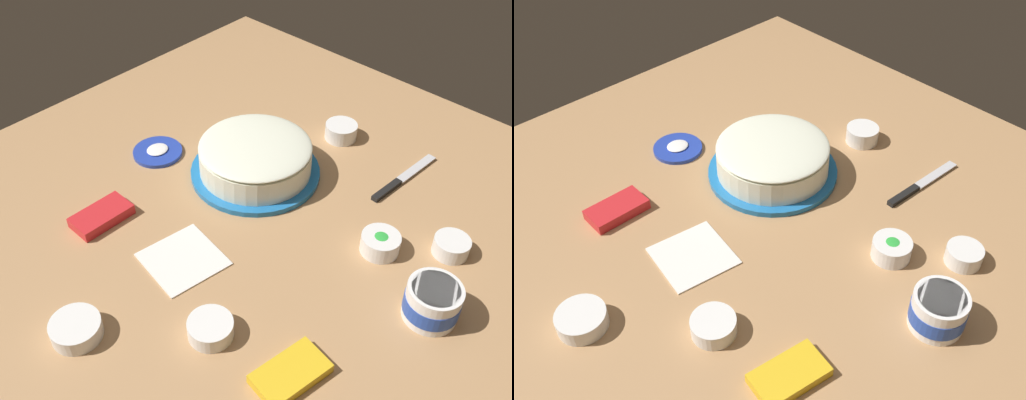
% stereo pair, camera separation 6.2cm
% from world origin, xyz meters
% --- Properties ---
extents(ground_plane, '(1.54, 1.54, 0.00)m').
position_xyz_m(ground_plane, '(0.00, 0.00, 0.00)').
color(ground_plane, tan).
extents(frosted_cake, '(0.32, 0.32, 0.10)m').
position_xyz_m(frosted_cake, '(-0.15, -0.14, 0.05)').
color(frosted_cake, '#1E6BB2').
rests_on(frosted_cake, ground_plane).
extents(frosting_tub, '(0.11, 0.11, 0.08)m').
position_xyz_m(frosting_tub, '(-0.07, 0.39, 0.04)').
color(frosting_tub, white).
rests_on(frosting_tub, ground_plane).
extents(frosting_tub_lid, '(0.12, 0.12, 0.02)m').
position_xyz_m(frosting_tub_lid, '(-0.04, -0.38, 0.01)').
color(frosting_tub_lid, '#233DAD').
rests_on(frosting_tub_lid, ground_plane).
extents(spreading_knife, '(0.24, 0.03, 0.01)m').
position_xyz_m(spreading_knife, '(-0.36, 0.13, 0.01)').
color(spreading_knife, silver).
rests_on(spreading_knife, ground_plane).
extents(sprinkle_bowl_rainbow, '(0.08, 0.08, 0.04)m').
position_xyz_m(sprinkle_bowl_rainbow, '(-0.41, -0.08, 0.02)').
color(sprinkle_bowl_rainbow, white).
rests_on(sprinkle_bowl_rainbow, ground_plane).
extents(sprinkle_bowl_orange, '(0.08, 0.08, 0.04)m').
position_xyz_m(sprinkle_bowl_orange, '(-0.24, 0.34, 0.02)').
color(sprinkle_bowl_orange, white).
rests_on(sprinkle_bowl_orange, ground_plane).
extents(sprinkle_bowl_yellow, '(0.10, 0.10, 0.04)m').
position_xyz_m(sprinkle_bowl_yellow, '(0.42, -0.06, 0.02)').
color(sprinkle_bowl_yellow, white).
rests_on(sprinkle_bowl_yellow, ground_plane).
extents(sprinkle_bowl_blue, '(0.09, 0.09, 0.04)m').
position_xyz_m(sprinkle_bowl_blue, '(0.25, 0.12, 0.02)').
color(sprinkle_bowl_blue, white).
rests_on(sprinkle_bowl_blue, ground_plane).
extents(sprinkle_bowl_green, '(0.08, 0.08, 0.04)m').
position_xyz_m(sprinkle_bowl_green, '(-0.14, 0.22, 0.02)').
color(sprinkle_bowl_green, white).
rests_on(sprinkle_bowl_green, ground_plane).
extents(candy_box_lower, '(0.15, 0.10, 0.02)m').
position_xyz_m(candy_box_lower, '(0.22, 0.28, 0.01)').
color(candy_box_lower, yellow).
rests_on(candy_box_lower, ground_plane).
extents(candy_box_upper, '(0.13, 0.07, 0.02)m').
position_xyz_m(candy_box_upper, '(0.20, -0.28, 0.01)').
color(candy_box_upper, red).
rests_on(candy_box_upper, ground_plane).
extents(paper_napkin, '(0.17, 0.17, 0.01)m').
position_xyz_m(paper_napkin, '(0.16, -0.06, 0.00)').
color(paper_napkin, white).
rests_on(paper_napkin, ground_plane).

